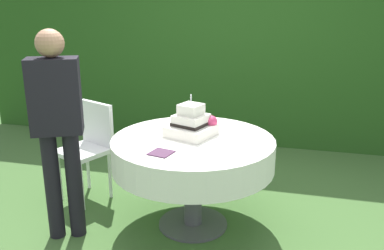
{
  "coord_description": "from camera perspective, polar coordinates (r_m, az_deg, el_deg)",
  "views": [
    {
      "loc": [
        0.76,
        -2.98,
        1.82
      ],
      "look_at": [
        -0.02,
        0.04,
        0.85
      ],
      "focal_mm": 39.26,
      "sensor_mm": 36.0,
      "label": 1
    }
  ],
  "objects": [
    {
      "name": "garden_chair",
      "position": [
        3.94,
        -13.75,
        -2.2
      ],
      "size": [
        0.53,
        0.53,
        0.89
      ],
      "color": "white",
      "rests_on": "ground_plane"
    },
    {
      "name": "ground_plane",
      "position": [
        3.57,
        0.13,
        -13.35
      ],
      "size": [
        20.0,
        20.0,
        0.0
      ],
      "primitive_type": "plane",
      "color": "#3D602D"
    },
    {
      "name": "foliage_hedge",
      "position": [
        5.44,
        6.36,
        9.66
      ],
      "size": [
        6.91,
        0.59,
        2.22
      ],
      "primitive_type": "cube",
      "color": "#234C19",
      "rests_on": "ground_plane"
    },
    {
      "name": "standing_person",
      "position": [
        3.21,
        -17.8,
        0.33
      ],
      "size": [
        0.41,
        0.33,
        1.6
      ],
      "color": "black",
      "rests_on": "ground_plane"
    },
    {
      "name": "serving_plate_far",
      "position": [
        3.56,
        3.87,
        -0.13
      ],
      "size": [
        0.1,
        0.1,
        0.01
      ],
      "primitive_type": "cylinder",
      "color": "white",
      "rests_on": "cake_table"
    },
    {
      "name": "cake_table",
      "position": [
        3.3,
        0.14,
        -3.93
      ],
      "size": [
        1.27,
        1.27,
        0.75
      ],
      "color": "#4C4C51",
      "rests_on": "ground_plane"
    },
    {
      "name": "wedding_cake",
      "position": [
        3.3,
        0.0,
        0.1
      ],
      "size": [
        0.42,
        0.42,
        0.34
      ],
      "color": "white",
      "rests_on": "cake_table"
    },
    {
      "name": "napkin_stack",
      "position": [
        2.97,
        -4.21,
        -3.8
      ],
      "size": [
        0.18,
        0.18,
        0.01
      ],
      "primitive_type": "cube",
      "rotation": [
        0.0,
        0.0,
        -0.23
      ],
      "color": "#4C2D47",
      "rests_on": "cake_table"
    },
    {
      "name": "serving_plate_near",
      "position": [
        3.49,
        -5.19,
        -0.53
      ],
      "size": [
        0.12,
        0.12,
        0.01
      ],
      "primitive_type": "cylinder",
      "color": "white",
      "rests_on": "cake_table"
    }
  ]
}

